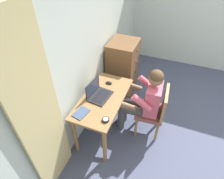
{
  "coord_description": "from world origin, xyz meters",
  "views": [
    {
      "loc": [
        -2.19,
        1.01,
        2.58
      ],
      "look_at": [
        -0.31,
        1.75,
        0.84
      ],
      "focal_mm": 30.65,
      "sensor_mm": 36.0,
      "label": 1
    }
  ],
  "objects": [
    {
      "name": "chair",
      "position": [
        -0.13,
        1.13,
        0.49
      ],
      "size": [
        0.45,
        0.43,
        0.87
      ],
      "color": "brown",
      "rests_on": "ground_plane"
    },
    {
      "name": "dresser",
      "position": [
        0.61,
        1.9,
        0.55
      ],
      "size": [
        0.54,
        0.51,
        1.1
      ],
      "color": "brown",
      "rests_on": "ground_plane"
    },
    {
      "name": "person_seated",
      "position": [
        -0.15,
        1.31,
        0.67
      ],
      "size": [
        0.55,
        0.6,
        1.19
      ],
      "color": "#4C4C4C",
      "rests_on": "ground_plane"
    },
    {
      "name": "notebook_pad",
      "position": [
        -0.79,
        1.99,
        0.74
      ],
      "size": [
        0.24,
        0.19,
        0.01
      ],
      "primitive_type": "cube",
      "rotation": [
        0.0,
        0.0,
        -0.21
      ],
      "color": "#3D4C6B",
      "rests_on": "desk"
    },
    {
      "name": "desk",
      "position": [
        -0.41,
        1.85,
        0.61
      ],
      "size": [
        1.09,
        0.56,
        0.74
      ],
      "color": "olive",
      "rests_on": "ground_plane"
    },
    {
      "name": "computer_mouse",
      "position": [
        -0.09,
        1.88,
        0.75
      ],
      "size": [
        0.07,
        0.11,
        0.03
      ],
      "primitive_type": "ellipsoid",
      "rotation": [
        0.0,
        0.0,
        0.11
      ],
      "color": "black",
      "rests_on": "desk"
    },
    {
      "name": "laptop",
      "position": [
        -0.4,
        1.92,
        0.79
      ],
      "size": [
        0.36,
        0.28,
        0.24
      ],
      "color": "#232326",
      "rests_on": "desk"
    },
    {
      "name": "curtain_panel",
      "position": [
        -1.29,
        2.13,
        1.11
      ],
      "size": [
        0.56,
        0.03,
        2.22
      ],
      "primitive_type": "cube",
      "color": "#CCB77A",
      "rests_on": "ground_plane"
    },
    {
      "name": "desk_clock",
      "position": [
        -0.78,
        1.65,
        0.75
      ],
      "size": [
        0.09,
        0.09,
        0.03
      ],
      "color": "black",
      "rests_on": "desk"
    },
    {
      "name": "ground_plane",
      "position": [
        0.0,
        0.0,
        0.0
      ],
      "size": [
        5.72,
        5.72,
        0.0
      ],
      "primitive_type": "plane",
      "color": "#474C66"
    },
    {
      "name": "wall_back",
      "position": [
        0.0,
        2.2,
        1.25
      ],
      "size": [
        4.8,
        0.05,
        2.5
      ],
      "primitive_type": "cube",
      "color": "silver",
      "rests_on": "ground_plane"
    }
  ]
}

